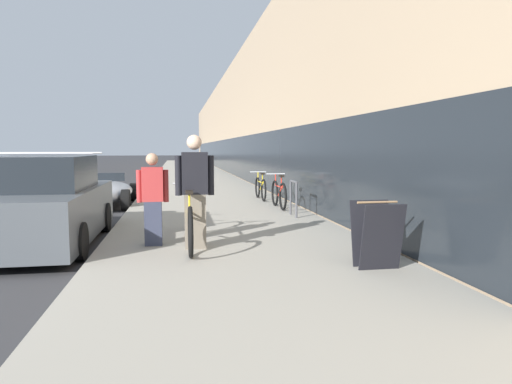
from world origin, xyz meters
name	(u,v)px	position (x,y,z in m)	size (l,w,h in m)	color
sidewalk_slab	(194,177)	(5.53, 21.00, 0.07)	(4.59, 70.00, 0.14)	gray
storefront_facade	(285,127)	(12.86, 29.00, 3.44)	(10.01, 70.00, 6.89)	tan
tandem_bicycle	(189,220)	(4.71, 1.63, 0.54)	(0.52, 2.86, 0.96)	black
person_rider	(195,192)	(4.81, 1.26, 1.04)	(0.61, 0.24, 1.81)	#756B5B
person_bystander	(153,199)	(4.13, 1.59, 0.90)	(0.52, 0.20, 1.52)	#33384C
bike_rack_hoop	(293,195)	(7.22, 4.35, 0.65)	(0.05, 0.60, 0.84)	#4C4C51
cruiser_bike_nearest	(279,194)	(7.20, 5.84, 0.52)	(0.52, 1.69, 0.91)	black
cruiser_bike_middle	(261,188)	(7.09, 7.93, 0.50)	(0.52, 1.72, 0.86)	black
sandwich_board_sign	(376,234)	(7.14, -0.37, 0.59)	(0.56, 0.56, 0.90)	black
parked_sedan_curbside	(42,205)	(2.16, 2.53, 0.73)	(1.95, 4.23, 1.66)	#4C5156
vintage_roadster_curbside	(103,192)	(2.34, 8.20, 0.42)	(1.76, 4.12, 0.97)	silver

